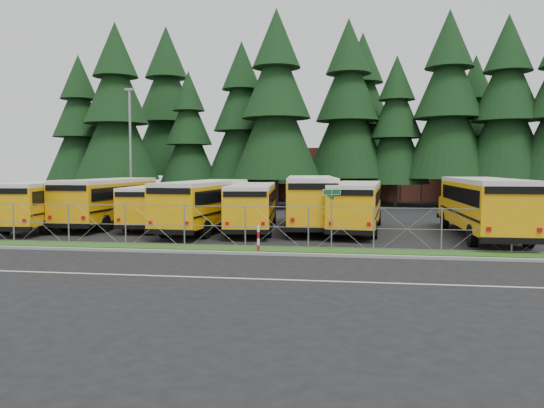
% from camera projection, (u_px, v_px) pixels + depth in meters
% --- Properties ---
extents(ground, '(120.00, 120.00, 0.00)m').
position_uv_depth(ground, '(269.00, 245.00, 26.03)').
color(ground, black).
rests_on(ground, ground).
extents(curb, '(50.00, 0.25, 0.12)m').
position_uv_depth(curb, '(258.00, 254.00, 22.96)').
color(curb, gray).
rests_on(curb, ground).
extents(grass_verge, '(50.00, 1.40, 0.06)m').
position_uv_depth(grass_verge, '(264.00, 249.00, 24.35)').
color(grass_verge, '#1A4614').
rests_on(grass_verge, ground).
extents(road_lane_line, '(50.00, 0.12, 0.01)m').
position_uv_depth(road_lane_line, '(234.00, 278.00, 18.13)').
color(road_lane_line, beige).
rests_on(road_lane_line, ground).
extents(chainlink_fence, '(44.00, 0.10, 2.00)m').
position_uv_depth(chainlink_fence, '(266.00, 227.00, 24.97)').
color(chainlink_fence, gray).
rests_on(chainlink_fence, ground).
extents(brick_building, '(22.00, 10.00, 6.00)m').
position_uv_depth(brick_building, '(368.00, 174.00, 64.40)').
color(brick_building, brown).
rests_on(brick_building, ground).
extents(bus_0, '(3.82, 11.32, 2.91)m').
position_uv_depth(bus_0, '(51.00, 205.00, 32.87)').
color(bus_0, '#DC9F06').
rests_on(bus_0, ground).
extents(bus_1, '(2.87, 11.62, 3.04)m').
position_uv_depth(bus_1, '(111.00, 202.00, 34.34)').
color(bus_1, '#DC9F06').
rests_on(bus_1, ground).
extents(bus_2, '(3.11, 10.18, 2.63)m').
position_uv_depth(bus_2, '(158.00, 206.00, 33.75)').
color(bus_2, '#DC9F06').
rests_on(bus_2, ground).
extents(bus_3, '(3.70, 11.58, 2.99)m').
position_uv_depth(bus_3, '(206.00, 206.00, 31.48)').
color(bus_3, '#DC9F06').
rests_on(bus_3, ground).
extents(bus_4, '(3.62, 10.83, 2.79)m').
position_uv_depth(bus_4, '(253.00, 208.00, 31.61)').
color(bus_4, '#DC9F06').
rests_on(bus_4, ground).
extents(bus_5, '(4.07, 12.48, 3.21)m').
position_uv_depth(bus_5, '(311.00, 203.00, 32.69)').
color(bus_5, '#DC9F06').
rests_on(bus_5, ground).
extents(bus_6, '(3.48, 11.20, 2.89)m').
position_uv_depth(bus_6, '(357.00, 207.00, 31.28)').
color(bus_6, '#DC9F06').
rests_on(bus_6, ground).
extents(bus_east, '(2.90, 12.22, 3.20)m').
position_uv_depth(bus_east, '(482.00, 208.00, 28.47)').
color(bus_east, '#DC9F06').
rests_on(bus_east, ground).
extents(street_sign, '(0.79, 0.52, 2.81)m').
position_uv_depth(street_sign, '(332.00, 206.00, 23.94)').
color(street_sign, gray).
rests_on(street_sign, ground).
extents(striped_bollard, '(0.11, 0.11, 1.20)m').
position_uv_depth(striped_bollard, '(258.00, 238.00, 23.79)').
color(striped_bollard, '#B20C0C').
rests_on(striped_bollard, ground).
extents(light_standard, '(0.70, 0.35, 10.14)m').
position_uv_depth(light_standard, '(131.00, 146.00, 43.03)').
color(light_standard, gray).
rests_on(light_standard, ground).
extents(conifer_0, '(6.82, 6.82, 15.08)m').
position_uv_depth(conifer_0, '(80.00, 130.00, 53.62)').
color(conifer_0, black).
rests_on(conifer_0, ground).
extents(conifer_1, '(7.96, 7.96, 17.61)m').
position_uv_depth(conifer_1, '(116.00, 115.00, 50.88)').
color(conifer_1, black).
rests_on(conifer_1, ground).
extents(conifer_2, '(6.06, 6.06, 13.39)m').
position_uv_depth(conifer_2, '(189.00, 138.00, 53.34)').
color(conifer_2, black).
rests_on(conifer_2, ground).
extents(conifer_3, '(7.44, 7.44, 16.45)m').
position_uv_depth(conifer_3, '(242.00, 123.00, 53.65)').
color(conifer_3, black).
rests_on(conifer_3, ground).
extents(conifer_4, '(8.29, 8.29, 18.33)m').
position_uv_depth(conifer_4, '(276.00, 109.00, 48.97)').
color(conifer_4, black).
rests_on(conifer_4, ground).
extents(conifer_5, '(8.38, 8.38, 18.54)m').
position_uv_depth(conifer_5, '(348.00, 112.00, 52.96)').
color(conifer_5, black).
rests_on(conifer_5, ground).
extents(conifer_6, '(6.63, 6.63, 14.65)m').
position_uv_depth(conifer_6, '(396.00, 131.00, 51.85)').
color(conifer_6, black).
rests_on(conifer_6, ground).
extents(conifer_7, '(8.40, 8.40, 18.58)m').
position_uv_depth(conifer_7, '(448.00, 109.00, 50.08)').
color(conifer_7, black).
rests_on(conifer_7, ground).
extents(conifer_8, '(7.98, 7.98, 17.66)m').
position_uv_depth(conifer_8, '(507.00, 112.00, 48.36)').
color(conifer_8, black).
rests_on(conifer_8, ground).
extents(conifer_10, '(8.87, 8.87, 19.61)m').
position_uv_depth(conifer_10, '(167.00, 114.00, 60.08)').
color(conifer_10, black).
rests_on(conifer_10, ground).
extents(conifer_11, '(6.19, 6.19, 13.69)m').
position_uv_depth(conifer_11, '(275.00, 140.00, 59.18)').
color(conifer_11, black).
rests_on(conifer_11, ground).
extents(conifer_12, '(8.33, 8.33, 18.43)m').
position_uv_depth(conifer_12, '(362.00, 118.00, 58.11)').
color(conifer_12, black).
rests_on(conifer_12, ground).
extents(conifer_13, '(6.91, 6.91, 15.28)m').
position_uv_depth(conifer_13, '(474.00, 130.00, 54.68)').
color(conifer_13, black).
rests_on(conifer_13, ground).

